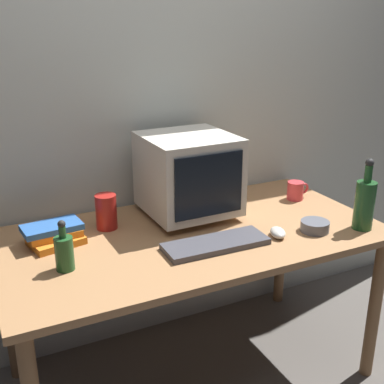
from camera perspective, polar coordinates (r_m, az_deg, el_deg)
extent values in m
plane|color=#56514C|center=(2.46, 0.00, -20.31)|extent=(6.00, 6.00, 0.00)
cube|color=beige|center=(2.34, -5.19, 11.53)|extent=(4.00, 0.08, 2.50)
cube|color=#9E7047|center=(2.07, 0.00, -5.08)|extent=(1.59, 0.82, 0.03)
cylinder|color=brown|center=(2.40, 20.43, -12.61)|extent=(0.06, 0.06, 0.70)
cylinder|color=brown|center=(2.39, -20.53, -12.76)|extent=(0.06, 0.06, 0.70)
cylinder|color=brown|center=(2.85, 10.32, -6.22)|extent=(0.06, 0.06, 0.70)
cube|color=beige|center=(2.24, -0.46, -2.30)|extent=(0.28, 0.25, 0.03)
cube|color=beige|center=(2.17, -0.47, 2.22)|extent=(0.39, 0.39, 0.34)
cube|color=black|center=(2.01, 2.01, 0.73)|extent=(0.31, 0.01, 0.27)
cube|color=#3F3F47|center=(1.94, 2.79, -6.04)|extent=(0.42, 0.16, 0.02)
ellipsoid|color=beige|center=(2.05, 9.94, -4.66)|extent=(0.09, 0.11, 0.04)
cylinder|color=#1E4C23|center=(2.19, 19.38, -1.49)|extent=(0.08, 0.08, 0.21)
cylinder|color=#1E4C23|center=(2.14, 19.80, 2.01)|extent=(0.03, 0.03, 0.07)
sphere|color=#262626|center=(2.13, 19.95, 3.21)|extent=(0.03, 0.03, 0.03)
cylinder|color=#1E4C23|center=(1.81, -14.60, -6.94)|extent=(0.07, 0.07, 0.12)
cylinder|color=#1E4C23|center=(1.77, -14.84, -4.52)|extent=(0.03, 0.03, 0.04)
sphere|color=#262626|center=(1.76, -14.92, -3.62)|extent=(0.03, 0.03, 0.03)
cube|color=orange|center=(2.03, -15.51, -5.46)|extent=(0.23, 0.19, 0.03)
cube|color=orange|center=(2.03, -15.72, -4.60)|extent=(0.21, 0.14, 0.03)
cube|color=#28569E|center=(2.02, -15.98, -3.95)|extent=(0.24, 0.15, 0.02)
cylinder|color=#CC383D|center=(2.47, 11.90, 0.16)|extent=(0.08, 0.08, 0.09)
torus|color=#CC383D|center=(2.50, 12.86, 0.43)|extent=(0.06, 0.01, 0.06)
cylinder|color=#595B66|center=(2.13, 14.08, -3.87)|extent=(0.12, 0.12, 0.04)
cylinder|color=#A51E19|center=(2.11, -9.93, -2.27)|extent=(0.09, 0.09, 0.15)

